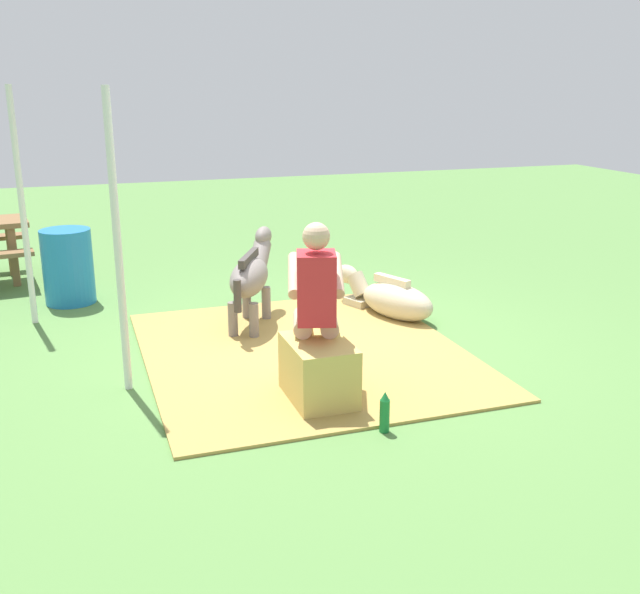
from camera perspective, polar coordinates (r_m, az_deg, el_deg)
name	(u,v)px	position (r m, az deg, el deg)	size (l,w,h in m)	color
ground_plane	(315,346)	(6.72, -0.36, -3.78)	(24.00, 24.00, 0.00)	#568442
hay_patch	(304,352)	(6.52, -1.24, -4.30)	(3.13, 2.73, 0.02)	#AD8C47
hay_bale	(319,372)	(5.51, -0.11, -5.79)	(0.64, 0.44, 0.47)	tan
person_seated	(316,300)	(5.49, -0.33, -0.21)	(0.72, 0.54, 1.35)	#D8AD8C
pony_standing	(251,275)	(7.13, -5.33, 1.73)	(1.24, 0.78, 0.88)	slate
pony_lying	(390,298)	(7.53, 5.44, -0.10)	(1.34, 0.77, 0.42)	beige
soda_bottle	(385,412)	(5.10, 5.02, -8.88)	(0.07, 0.07, 0.30)	#197233
water_barrel	(68,266)	(8.36, -18.90, 2.25)	(0.53, 0.53, 0.81)	#1E72B2
tent_pole_left	(118,245)	(5.67, -15.37, 3.87)	(0.06, 0.06, 2.29)	silver
tent_pole_right	(22,209)	(7.63, -22.03, 6.36)	(0.06, 0.06, 2.29)	silver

